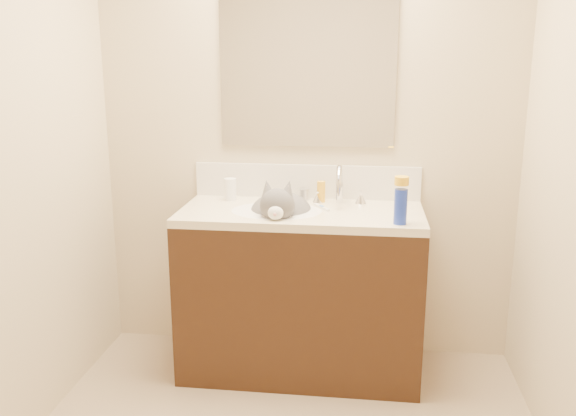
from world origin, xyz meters
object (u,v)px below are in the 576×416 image
(cat, at_px, (281,214))
(faucet, at_px, (339,188))
(basin, at_px, (277,224))
(pill_bottle, at_px, (230,189))
(spray_can, at_px, (401,207))
(amber_bottle, at_px, (321,192))
(silver_jar, at_px, (304,194))
(vanity_cabinet, at_px, (301,295))

(cat, bearing_deg, faucet, 26.46)
(faucet, bearing_deg, basin, -150.88)
(pill_bottle, xyz_separation_m, spray_can, (0.87, -0.37, 0.02))
(faucet, relative_size, amber_bottle, 2.56)
(basin, bearing_deg, silver_jar, 64.95)
(pill_bottle, xyz_separation_m, amber_bottle, (0.48, 0.02, -0.00))
(vanity_cabinet, relative_size, silver_jar, 19.21)
(cat, height_order, pill_bottle, cat)
(basin, height_order, cat, cat)
(spray_can, bearing_deg, vanity_cabinet, 156.89)
(faucet, distance_m, cat, 0.34)
(silver_jar, distance_m, amber_bottle, 0.10)
(amber_bottle, bearing_deg, spray_can, -44.62)
(vanity_cabinet, bearing_deg, cat, -172.88)
(pill_bottle, bearing_deg, cat, -31.18)
(cat, relative_size, silver_jar, 7.22)
(vanity_cabinet, bearing_deg, basin, -165.96)
(basin, distance_m, amber_bottle, 0.32)
(cat, xyz_separation_m, silver_jar, (0.09, 0.22, 0.05))
(cat, xyz_separation_m, spray_can, (0.57, -0.19, 0.10))
(spray_can, bearing_deg, silver_jar, 139.36)
(cat, distance_m, pill_bottle, 0.35)
(cat, relative_size, pill_bottle, 3.90)
(vanity_cabinet, xyz_separation_m, cat, (-0.10, -0.01, 0.43))
(vanity_cabinet, relative_size, pill_bottle, 10.38)
(vanity_cabinet, xyz_separation_m, spray_can, (0.47, -0.20, 0.53))
(vanity_cabinet, height_order, amber_bottle, amber_bottle)
(basin, xyz_separation_m, faucet, (0.30, 0.17, 0.16))
(vanity_cabinet, distance_m, amber_bottle, 0.54)
(vanity_cabinet, bearing_deg, silver_jar, 92.14)
(faucet, relative_size, pill_bottle, 2.42)
(pill_bottle, bearing_deg, amber_bottle, 1.81)
(faucet, height_order, cat, faucet)
(cat, bearing_deg, amber_bottle, 44.53)
(amber_bottle, relative_size, spray_can, 0.68)
(silver_jar, xyz_separation_m, amber_bottle, (0.09, -0.03, 0.02))
(vanity_cabinet, height_order, faucet, faucet)
(pill_bottle, distance_m, silver_jar, 0.39)
(basin, relative_size, silver_jar, 7.20)
(amber_bottle, bearing_deg, basin, -134.21)
(faucet, xyz_separation_m, cat, (-0.28, -0.15, -0.11))
(basin, bearing_deg, cat, 42.33)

